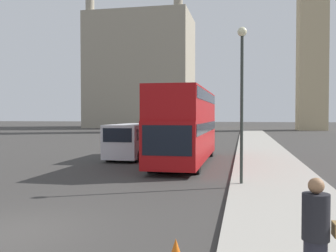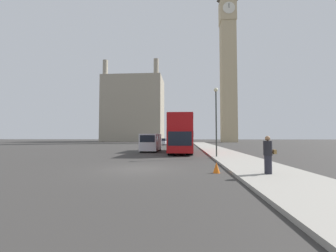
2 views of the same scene
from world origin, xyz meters
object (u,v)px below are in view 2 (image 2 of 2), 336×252
object	(u,v)px
white_van	(151,142)
street_lamp	(216,111)
parked_sedan	(162,142)
clock_tower	(228,51)
pedestrian	(268,155)
red_double_decker_bus	(181,133)

from	to	relation	value
white_van	street_lamp	world-z (taller)	street_lamp
street_lamp	parked_sedan	xyz separation A→B (m)	(-7.91, 31.58, -3.41)
clock_tower	street_lamp	distance (m)	66.16
white_van	street_lamp	size ratio (longest dim) A/B	0.98
white_van	pedestrian	world-z (taller)	white_van
clock_tower	pedestrian	distance (m)	75.35
clock_tower	white_van	size ratio (longest dim) A/B	10.51
pedestrian	parked_sedan	bearing A→B (deg)	102.50
red_double_decker_bus	white_van	xyz separation A→B (m)	(-3.84, 1.87, -1.16)
red_double_decker_bus	street_lamp	bearing A→B (deg)	-64.37
white_van	parked_sedan	world-z (taller)	white_van
red_double_decker_bus	white_van	size ratio (longest dim) A/B	1.86
white_van	street_lamp	xyz separation A→B (m)	(7.05, -8.56, 2.89)
red_double_decker_bus	white_van	distance (m)	4.43
clock_tower	red_double_decker_bus	distance (m)	61.84
street_lamp	clock_tower	bearing A→B (deg)	78.05
clock_tower	pedestrian	size ratio (longest dim) A/B	35.36
red_double_decker_bus	pedestrian	size ratio (longest dim) A/B	6.25
pedestrian	street_lamp	size ratio (longest dim) A/B	0.29
parked_sedan	street_lamp	bearing A→B (deg)	-75.94
white_van	parked_sedan	bearing A→B (deg)	92.13
pedestrian	parked_sedan	distance (m)	41.63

